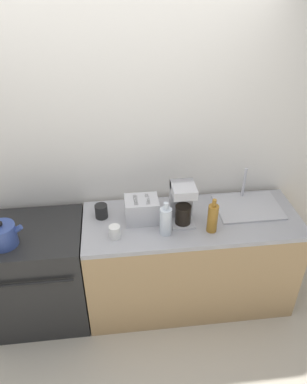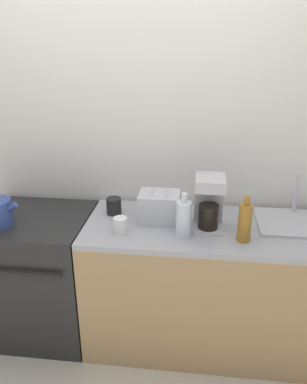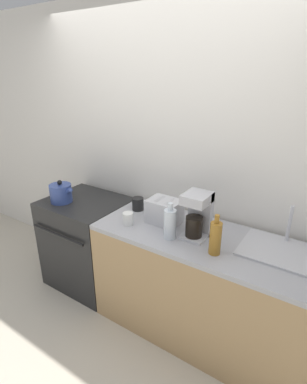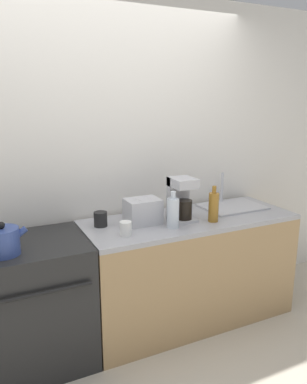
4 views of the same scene
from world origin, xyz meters
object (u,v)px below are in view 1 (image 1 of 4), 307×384
object	(u,v)px
coffee_maker	(182,202)
cup_white	(115,232)
kettle	(3,235)
bottle_amber	(213,218)
stove	(41,272)
toaster	(142,210)
bottle_clear	(166,221)
cup_black	(101,211)

from	to	relation	value
coffee_maker	cup_white	world-z (taller)	coffee_maker
kettle	bottle_amber	world-z (taller)	bottle_amber
stove	toaster	distance (m)	0.99
bottle_clear	cup_black	bearing A→B (deg)	151.64
cup_white	cup_black	bearing A→B (deg)	110.66
stove	bottle_clear	xyz separation A→B (m)	(1.00, -0.14, 0.54)
cup_black	coffee_maker	bearing A→B (deg)	-10.84
toaster	bottle_clear	xyz separation A→B (m)	(0.16, -0.19, 0.02)
kettle	toaster	world-z (taller)	kettle
bottle_clear	coffee_maker	bearing A→B (deg)	43.09
stove	cup_white	bearing A→B (deg)	-12.83
kettle	toaster	distance (m)	1.02
bottle_amber	bottle_clear	bearing A→B (deg)	178.14
bottle_amber	cup_black	world-z (taller)	bottle_amber
stove	bottle_amber	distance (m)	1.46
stove	cup_white	world-z (taller)	cup_white
cup_black	cup_white	bearing A→B (deg)	-69.34
stove	cup_black	size ratio (longest dim) A/B	8.05
cup_white	coffee_maker	bearing A→B (deg)	15.40
coffee_maker	cup_black	xyz separation A→B (m)	(-0.62, 0.12, -0.12)
toaster	bottle_clear	world-z (taller)	bottle_clear
toaster	cup_black	distance (m)	0.32
cup_black	toaster	bearing A→B (deg)	-12.58
toaster	cup_black	size ratio (longest dim) A/B	2.33
toaster	coffee_maker	bearing A→B (deg)	-9.05
bottle_amber	cup_white	bearing A→B (deg)	179.63
bottle_amber	stove	bearing A→B (deg)	173.75
toaster	cup_white	xyz separation A→B (m)	(-0.21, -0.19, -0.05)
bottle_clear	kettle	bearing A→B (deg)	179.59
stove	bottle_clear	world-z (taller)	bottle_clear
coffee_maker	cup_white	bearing A→B (deg)	-164.60
cup_black	cup_white	distance (m)	0.28
bottle_amber	toaster	bearing A→B (deg)	158.86
kettle	bottle_clear	world-z (taller)	bottle_clear
bottle_amber	bottle_clear	world-z (taller)	bottle_amber
toaster	bottle_clear	size ratio (longest dim) A/B	0.94
stove	kettle	size ratio (longest dim) A/B	3.56
stove	bottle_clear	distance (m)	1.15
stove	cup_white	size ratio (longest dim) A/B	8.85
stove	coffee_maker	size ratio (longest dim) A/B	2.63
cup_black	cup_white	world-z (taller)	cup_black
toaster	cup_white	bearing A→B (deg)	-138.00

